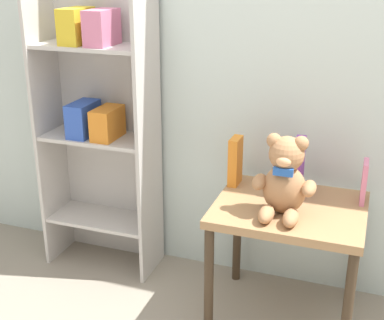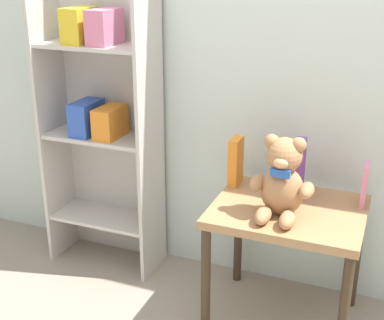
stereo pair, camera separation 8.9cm
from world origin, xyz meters
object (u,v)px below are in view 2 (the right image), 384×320
at_px(book_standing_orange, 236,162).
at_px(book_standing_pink, 364,185).
at_px(bookshelf_side, 104,119).
at_px(book_standing_purple, 298,168).
at_px(teddy_bear, 282,181).
at_px(display_table, 287,225).

xyz_separation_m(book_standing_orange, book_standing_pink, (0.56, -0.00, -0.02)).
relative_size(bookshelf_side, book_standing_orange, 6.30).
bearing_deg(book_standing_purple, teddy_bear, -94.44).
relative_size(book_standing_purple, book_standing_pink, 1.35).
distance_m(bookshelf_side, display_table, 1.04).
bearing_deg(book_standing_pink, bookshelf_side, 175.83).
relative_size(bookshelf_side, book_standing_purple, 5.67).
distance_m(display_table, book_standing_purple, 0.25).
bearing_deg(bookshelf_side, book_standing_pink, -2.46).
xyz_separation_m(display_table, teddy_bear, (-0.02, -0.08, 0.23)).
xyz_separation_m(book_standing_orange, book_standing_purple, (0.28, -0.00, 0.01)).
xyz_separation_m(bookshelf_side, book_standing_orange, (0.70, -0.05, -0.11)).
height_order(display_table, book_standing_pink, book_standing_pink).
bearing_deg(display_table, book_standing_orange, 152.52).
bearing_deg(teddy_bear, book_standing_purple, 85.60).
bearing_deg(book_standing_pink, display_table, -154.77).
bearing_deg(book_standing_purple, book_standing_orange, 179.73).
relative_size(teddy_bear, book_standing_purple, 1.35).
height_order(bookshelf_side, display_table, bookshelf_side).
bearing_deg(display_table, bookshelf_side, 168.73).
height_order(book_standing_purple, book_standing_pink, book_standing_purple).
xyz_separation_m(book_standing_purple, book_standing_pink, (0.28, -0.00, -0.03)).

